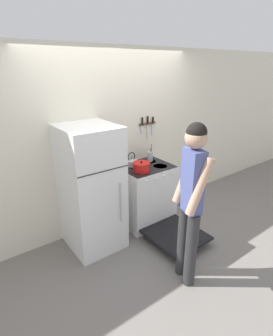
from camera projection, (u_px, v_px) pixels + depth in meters
ground_plane at (118, 217)px, 4.24m from camera, size 14.00×14.00×0.00m
wall_back at (115, 141)px, 3.80m from camera, size 10.00×0.06×2.55m
refrigerator at (91, 189)px, 3.34m from camera, size 0.66×0.73×1.64m
stove_range at (147, 195)px, 3.97m from camera, size 0.77×1.38×0.92m
dutch_oven_pot at (141, 167)px, 3.62m from camera, size 0.28×0.24×0.16m
tea_kettle at (132, 162)px, 3.82m from camera, size 0.21×0.17×0.21m
utensil_jar at (150, 156)px, 4.01m from camera, size 0.09×0.09×0.26m
person at (191, 198)px, 2.67m from camera, size 0.36×0.43×1.81m
wall_knife_strip at (147, 123)px, 4.01m from camera, size 0.31×0.03×0.34m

